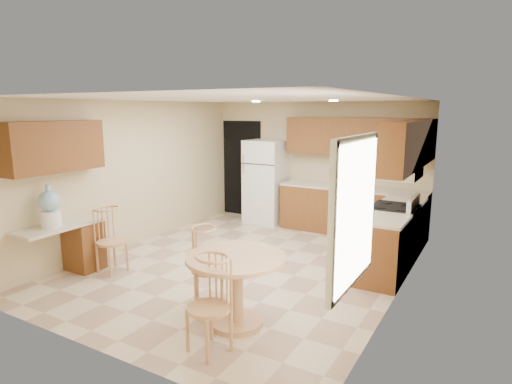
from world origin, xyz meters
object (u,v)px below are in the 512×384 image
Objects in this scene: chair_desk at (106,235)px; water_crock at (50,208)px; chair_table_a at (204,261)px; stove at (392,235)px; refrigerator at (266,182)px; chair_table_b at (203,299)px; dining_table at (236,280)px.

water_crock reaches higher than chair_desk.
water_crock reaches higher than chair_table_a.
stove reaches higher than chair_desk.
refrigerator reaches higher than chair_table_a.
refrigerator reaches higher than chair_table_b.
water_crock is (-0.45, -0.52, 0.46)m from chair_desk.
stove is at bearing 37.32° from water_crock.
water_crock is (-2.33, -0.34, 0.44)m from chair_table_a.
chair_desk is (-2.48, 1.00, -0.01)m from chair_table_b.
chair_table_a is at bearing 8.33° from water_crock.
dining_table is at bearing -65.51° from refrigerator.
refrigerator is 4.44m from dining_table.
stove is 2.99m from dining_table.
chair_desk is at bearing -129.85° from chair_table_a.
chair_table_a is at bearing 164.06° from dining_table.
refrigerator is 1.80× the size of chair_table_b.
chair_desk is 1.61× the size of water_crock.
chair_desk is (-2.43, 0.34, 0.05)m from dining_table.
dining_table is 1.13× the size of chair_table_b.
stove is 4.27m from chair_desk.
chair_desk is (-1.88, 0.18, -0.01)m from chair_table_a.
chair_table_a reaches higher than dining_table.
stove is at bearing -91.89° from chair_table_b.
chair_table_b is at bearing 1.70° from chair_table_a.
dining_table is 0.67m from chair_table_b.
chair_table_b is 3.01m from water_crock.
chair_table_a is 1.02m from chair_table_b.
chair_table_a is at bearing -120.97° from stove.
dining_table is 2.93m from water_crock.
dining_table is at bearing 87.73° from chair_desk.
chair_table_a is at bearing 90.17° from chair_desk.
chair_table_b is (0.05, -0.67, 0.06)m from dining_table.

